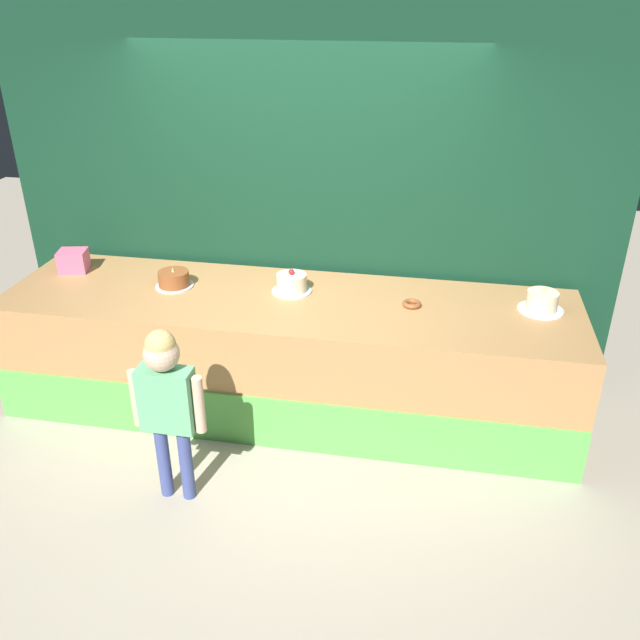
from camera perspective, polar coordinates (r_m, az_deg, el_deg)
name	(u,v)px	position (r m, az deg, el deg)	size (l,w,h in m)	color
ground_plane	(273,446)	(4.65, -4.07, -10.75)	(12.00, 12.00, 0.00)	#ADA38E
stage_platform	(289,354)	(4.84, -2.69, -2.90)	(4.04, 1.09, 0.87)	#B27F4C
curtain_backdrop	(305,189)	(5.00, -1.28, 11.18)	(4.62, 0.08, 2.95)	#113823
child_figure	(166,394)	(3.91, -13.07, -6.21)	(0.45, 0.20, 1.16)	#3F4C8C
pink_box	(73,261)	(5.40, -20.44, 4.80)	(0.21, 0.17, 0.17)	#E2638B
donut	(412,304)	(4.57, 7.90, 1.38)	(0.13, 0.13, 0.03)	brown
cake_left	(174,279)	(4.92, -12.46, 3.44)	(0.28, 0.28, 0.15)	silver
cake_center	(292,283)	(4.72, -2.46, 3.16)	(0.29, 0.29, 0.17)	silver
cake_right	(542,302)	(4.69, 18.54, 1.49)	(0.31, 0.31, 0.18)	silver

